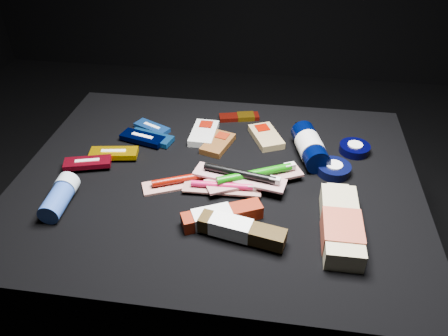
# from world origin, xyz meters

# --- Properties ---
(ground) EXTENTS (3.00, 3.00, 0.00)m
(ground) POSITION_xyz_m (0.00, 0.00, 0.00)
(ground) COLOR black
(ground) RESTS_ON ground
(cloth_table) EXTENTS (0.98, 0.78, 0.40)m
(cloth_table) POSITION_xyz_m (0.00, 0.00, 0.20)
(cloth_table) COLOR black
(cloth_table) RESTS_ON ground
(luna_bar_0) EXTENTS (0.11, 0.08, 0.01)m
(luna_bar_0) POSITION_xyz_m (-0.22, 0.19, 0.41)
(luna_bar_0) COLOR blue
(luna_bar_0) RESTS_ON cloth_table
(luna_bar_1) EXTENTS (0.13, 0.08, 0.02)m
(luna_bar_1) POSITION_xyz_m (-0.21, 0.13, 0.41)
(luna_bar_1) COLOR #144F92
(luna_bar_1) RESTS_ON cloth_table
(luna_bar_2) EXTENTS (0.13, 0.07, 0.02)m
(luna_bar_2) POSITION_xyz_m (-0.23, 0.13, 0.41)
(luna_bar_2) COLOR black
(luna_bar_2) RESTS_ON cloth_table
(luna_bar_3) EXTENTS (0.13, 0.06, 0.02)m
(luna_bar_3) POSITION_xyz_m (-0.28, 0.04, 0.41)
(luna_bar_3) COLOR #DBA200
(luna_bar_3) RESTS_ON cloth_table
(luna_bar_4) EXTENTS (0.12, 0.07, 0.02)m
(luna_bar_4) POSITION_xyz_m (-0.33, -0.01, 0.42)
(luna_bar_4) COLOR maroon
(luna_bar_4) RESTS_ON cloth_table
(clif_bar_0) EXTENTS (0.09, 0.12, 0.02)m
(clif_bar_0) POSITION_xyz_m (-0.02, 0.14, 0.41)
(clif_bar_0) COLOR #5B3415
(clif_bar_0) RESTS_ON cloth_table
(clif_bar_1) EXTENTS (0.07, 0.12, 0.02)m
(clif_bar_1) POSITION_xyz_m (-0.07, 0.18, 0.41)
(clif_bar_1) COLOR beige
(clif_bar_1) RESTS_ON cloth_table
(clif_bar_2) EXTENTS (0.11, 0.14, 0.02)m
(clif_bar_2) POSITION_xyz_m (0.10, 0.19, 0.41)
(clif_bar_2) COLOR #998154
(clif_bar_2) RESTS_ON cloth_table
(power_bar) EXTENTS (0.12, 0.06, 0.01)m
(power_bar) POSITION_xyz_m (0.03, 0.29, 0.41)
(power_bar) COLOR #691109
(power_bar) RESTS_ON cloth_table
(lotion_bottle) EXTENTS (0.10, 0.20, 0.07)m
(lotion_bottle) POSITION_xyz_m (0.22, 0.12, 0.43)
(lotion_bottle) COLOR black
(lotion_bottle) RESTS_ON cloth_table
(cream_tin_upper) EXTENTS (0.08, 0.08, 0.02)m
(cream_tin_upper) POSITION_xyz_m (0.34, 0.16, 0.41)
(cream_tin_upper) COLOR black
(cream_tin_upper) RESTS_ON cloth_table
(cream_tin_lower) EXTENTS (0.08, 0.08, 0.03)m
(cream_tin_lower) POSITION_xyz_m (0.28, 0.06, 0.41)
(cream_tin_lower) COLOR black
(cream_tin_lower) RESTS_ON cloth_table
(bodywash_bottle) EXTENTS (0.08, 0.23, 0.05)m
(bodywash_bottle) POSITION_xyz_m (0.28, -0.16, 0.42)
(bodywash_bottle) COLOR #C4B78A
(bodywash_bottle) RESTS_ON cloth_table
(deodorant_stick) EXTENTS (0.05, 0.12, 0.05)m
(deodorant_stick) POSITION_xyz_m (-0.33, -0.16, 0.42)
(deodorant_stick) COLOR #2A4CA2
(deodorant_stick) RESTS_ON cloth_table
(toothbrush_pack_0) EXTENTS (0.21, 0.13, 0.02)m
(toothbrush_pack_0) POSITION_xyz_m (-0.07, -0.04, 0.41)
(toothbrush_pack_0) COLOR silver
(toothbrush_pack_0) RESTS_ON cloth_table
(toothbrush_pack_1) EXTENTS (0.18, 0.05, 0.02)m
(toothbrush_pack_1) POSITION_xyz_m (0.02, -0.06, 0.41)
(toothbrush_pack_1) COLOR #A59E9A
(toothbrush_pack_1) RESTS_ON cloth_table
(toothbrush_pack_2) EXTENTS (0.24, 0.15, 0.03)m
(toothbrush_pack_2) POSITION_xyz_m (0.09, -0.01, 0.42)
(toothbrush_pack_2) COLOR beige
(toothbrush_pack_2) RESTS_ON cloth_table
(toothbrush_pack_3) EXTENTS (0.23, 0.09, 0.02)m
(toothbrush_pack_3) POSITION_xyz_m (0.06, -0.03, 0.43)
(toothbrush_pack_3) COLOR silver
(toothbrush_pack_3) RESTS_ON cloth_table
(toothpaste_carton_red) EXTENTS (0.18, 0.11, 0.03)m
(toothpaste_carton_red) POSITION_xyz_m (0.03, -0.16, 0.42)
(toothpaste_carton_red) COLOR maroon
(toothpaste_carton_red) RESTS_ON cloth_table
(toothpaste_carton_green) EXTENTS (0.19, 0.08, 0.04)m
(toothpaste_carton_green) POSITION_xyz_m (0.07, -0.20, 0.42)
(toothpaste_carton_green) COLOR #2F2109
(toothpaste_carton_green) RESTS_ON cloth_table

